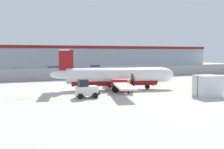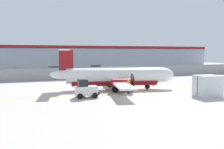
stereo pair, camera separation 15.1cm
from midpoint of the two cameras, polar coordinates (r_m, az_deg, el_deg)
The scene contains 14 objects.
ground_plane at distance 28.68m, azimuth 5.22°, elevation -4.11°, with size 140.00×140.00×0.01m.
perimeter_fence at distance 43.46m, azimuth -3.82°, elevation 0.47°, with size 98.00×0.10×2.10m.
parking_lot_strip at distance 54.64m, azimuth -7.20°, elevation 0.26°, with size 98.00×17.00×0.12m.
background_building at distance 72.61m, azimuth -10.50°, elevation 3.90°, with size 91.00×8.10×6.50m.
commuter_airplane at distance 30.51m, azimuth 1.30°, elevation -0.52°, with size 15.21×15.98×4.92m.
baggage_tug at distance 25.25m, azimuth -5.86°, elevation -3.40°, with size 2.35×1.42×1.88m.
ground_crew_worker at distance 27.44m, azimuth 3.89°, elevation -2.51°, with size 0.40×0.55×1.70m.
cargo_container at distance 27.74m, azimuth 21.13°, elevation -2.45°, with size 2.53×2.16×2.20m.
traffic_cone_near_left at distance 35.05m, azimuth 9.56°, elevation -1.99°, with size 0.36×0.36×0.64m.
traffic_cone_near_right at distance 25.26m, azimuth -6.25°, elevation -4.65°, with size 0.36×0.36×0.64m.
parked_car_0 at distance 49.54m, azimuth -20.23°, elevation 0.47°, with size 4.26×2.13×1.58m.
parked_car_1 at distance 54.12m, azimuth -12.83°, elevation 1.01°, with size 4.39×2.43×1.58m.
parked_car_2 at distance 57.30m, azimuth -3.83°, elevation 1.34°, with size 4.35×2.33×1.58m.
parked_car_3 at distance 54.29m, azimuth 7.28°, elevation 1.11°, with size 4.35×2.34×1.58m.
Camera 2 is at (-12.06, -23.62, 4.53)m, focal length 40.00 mm.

